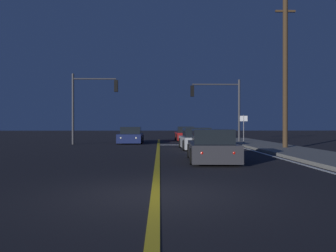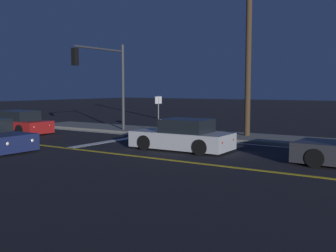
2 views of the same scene
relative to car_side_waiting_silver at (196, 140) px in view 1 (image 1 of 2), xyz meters
name	(u,v)px [view 1 (image 1 of 2)]	position (x,y,z in m)	size (l,w,h in m)	color
ground_plane	(155,195)	(-2.36, -14.14, -0.58)	(160.00, 160.00, 0.00)	black
sidewalk_right	(303,153)	(5.06, -4.08, -0.51)	(3.20, 36.25, 0.15)	slate
lane_line_center	(158,155)	(-2.36, -4.08, -0.58)	(0.20, 34.23, 0.01)	gold
lane_line_edge_right	(267,154)	(3.21, -4.08, -0.58)	(0.16, 34.23, 0.01)	white
stop_bar	(197,145)	(0.55, 4.49, -0.58)	(5.82, 0.50, 0.01)	white
car_side_waiting_silver	(196,140)	(0.00, 0.00, 0.00)	(1.99, 4.38, 1.34)	#B2B5BA
car_lead_oncoming_red	(185,134)	(0.15, 11.46, 0.00)	(1.86, 4.67, 1.34)	maroon
car_far_approaching_navy	(131,136)	(-4.65, 7.07, 0.00)	(1.98, 4.69, 1.34)	navy
car_following_oncoming_charcoal	(212,147)	(-0.08, -7.19, 0.00)	(2.11, 4.63, 1.34)	#2D2D33
traffic_signal_near_right	(221,100)	(2.72, 6.79, 2.93)	(4.09, 0.28, 5.23)	#38383D
traffic_signal_far_left	(90,97)	(-7.70, 5.39, 3.05)	(3.56, 0.28, 5.47)	#38383D
utility_pole_right	(285,66)	(5.36, -0.73, 4.49)	(1.44, 0.30, 9.82)	#42301E
street_sign_corner	(244,125)	(3.96, 3.99, 0.93)	(0.56, 0.07, 2.23)	slate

